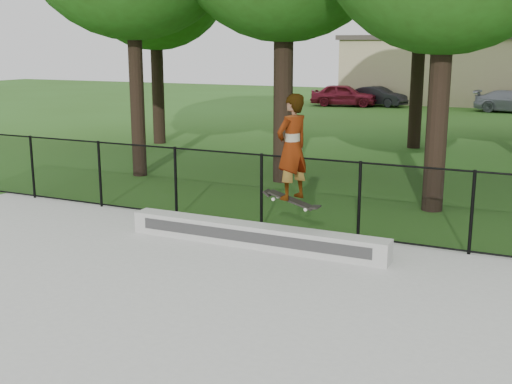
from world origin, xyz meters
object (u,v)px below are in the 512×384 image
grind_ledge (254,235)px  car_a (344,95)px  car_b (378,96)px  skater_airborne (292,149)px

grind_ledge → car_a: car_a is taller
grind_ledge → car_b: car_b is taller
grind_ledge → car_a: size_ratio=1.25×
grind_ledge → skater_airborne: 1.80m
car_a → car_b: (1.87, 0.97, -0.09)m
car_a → skater_airborne: skater_airborne is taller
car_a → skater_airborne: size_ratio=1.98×
grind_ledge → car_b: bearing=100.6°
car_a → grind_ledge: bearing=-174.7°
grind_ledge → car_b: 29.63m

